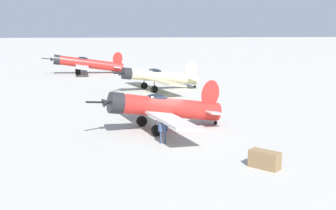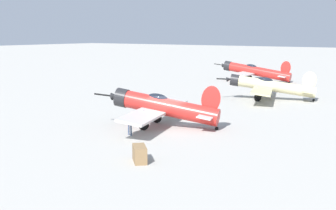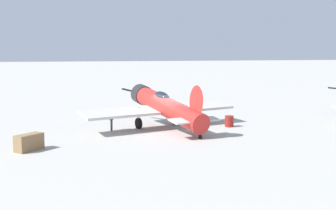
# 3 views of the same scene
# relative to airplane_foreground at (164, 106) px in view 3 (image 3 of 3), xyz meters

# --- Properties ---
(ground_plane) EXTENTS (400.00, 400.00, 0.00)m
(ground_plane) POSITION_rel_airplane_foreground_xyz_m (-0.15, 0.47, -1.65)
(ground_plane) COLOR #A8A59E
(airplane_foreground) EXTENTS (12.13, 9.84, 3.56)m
(airplane_foreground) POSITION_rel_airplane_foreground_xyz_m (0.00, 0.00, 0.00)
(airplane_foreground) COLOR red
(airplane_foreground) RESTS_ON ground_plane
(ground_crew_mechanic) EXTENTS (0.31, 0.59, 1.56)m
(ground_crew_mechanic) POSITION_rel_airplane_foreground_xyz_m (3.81, -0.19, -0.70)
(ground_crew_mechanic) COLOR #384766
(ground_crew_mechanic) RESTS_ON ground_plane
(equipment_crate) EXTENTS (1.67, 1.66, 0.95)m
(equipment_crate) POSITION_rel_airplane_foreground_xyz_m (9.10, 4.88, -1.17)
(equipment_crate) COLOR olive
(equipment_crate) RESTS_ON ground_plane
(fuel_drum) EXTENTS (0.69, 0.69, 0.83)m
(fuel_drum) POSITION_rel_airplane_foreground_xyz_m (-4.89, 0.32, -1.23)
(fuel_drum) COLOR maroon
(fuel_drum) RESTS_ON ground_plane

